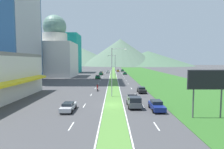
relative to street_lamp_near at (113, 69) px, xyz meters
The scene contains 54 objects.
ground_plane 9.49m from the street_lamp_near, 89.78° to the right, with size 600.00×600.00×0.00m, color #424244.
grass_median 52.99m from the street_lamp_near, 89.97° to the left, with size 3.20×240.00×0.06m, color #518438.
grass_verge_right 56.86m from the street_lamp_near, 68.60° to the left, with size 24.00×240.00×0.06m, color #2D6023.
lane_dash_left_1 19.16m from the street_lamp_near, 106.18° to the right, with size 0.16×2.80×0.01m, color silver.
lane_dash_left_2 10.94m from the street_lamp_near, 123.67° to the right, with size 0.16×2.80×0.01m, color silver.
lane_dash_left_3 8.17m from the street_lamp_near, 156.03° to the left, with size 0.16×2.80×0.01m, color silver.
lane_dash_left_4 14.44m from the street_lamp_near, 112.70° to the left, with size 0.16×2.80×0.01m, color silver.
lane_dash_left_5 23.35m from the street_lamp_near, 102.99° to the left, with size 0.16×2.80×0.01m, color silver.
lane_dash_left_6 32.81m from the street_lamp_near, 99.04° to the left, with size 0.16×2.80×0.01m, color silver.
lane_dash_left_7 42.46m from the street_lamp_near, 96.93° to the left, with size 0.16×2.80×0.01m, color silver.
lane_dash_left_8 52.19m from the street_lamp_near, 95.61° to the left, with size 0.16×2.80×0.01m, color silver.
lane_dash_left_9 61.97m from the street_lamp_near, 94.72° to the left, with size 0.16×2.80×0.01m, color silver.
lane_dash_left_10 71.77m from the street_lamp_near, 94.07° to the left, with size 0.16×2.80×0.01m, color silver.
lane_dash_left_11 81.58m from the street_lamp_near, 93.57° to the left, with size 0.16×2.80×0.01m, color silver.
lane_dash_left_12 91.41m from the street_lamp_near, 93.19° to the left, with size 0.16×2.80×0.01m, color silver.
lane_dash_left_13 101.25m from the street_lamp_near, 92.88° to the left, with size 0.16×2.80×0.01m, color silver.
lane_dash_left_14 111.09m from the street_lamp_near, 92.62° to the left, with size 0.16×2.80×0.01m, color silver.
lane_dash_right_1 19.18m from the street_lamp_near, 73.65° to the right, with size 0.16×2.80×0.01m, color silver.
lane_dash_right_2 10.96m from the street_lamp_near, 56.04° to the right, with size 0.16×2.80×0.01m, color silver.
lane_dash_right_3 8.21m from the street_lamp_near, 23.74° to the left, with size 0.16×2.80×0.01m, color silver.
lane_dash_right_4 14.46m from the street_lamp_near, 67.07° to the left, with size 0.16×2.80×0.01m, color silver.
lane_dash_right_5 23.36m from the street_lamp_near, 76.87° to the left, with size 0.16×2.80×0.01m, color silver.
lane_dash_right_6 32.82m from the street_lamp_near, 80.86° to the left, with size 0.16×2.80×0.01m, color silver.
lane_dash_right_7 42.47m from the street_lamp_near, 82.99° to the left, with size 0.16×2.80×0.01m, color silver.
lane_dash_right_8 52.20m from the street_lamp_near, 84.32° to the left, with size 0.16×2.80×0.01m, color silver.
lane_dash_right_9 61.97m from the street_lamp_near, 85.23° to the left, with size 0.16×2.80×0.01m, color silver.
lane_dash_right_10 71.77m from the street_lamp_near, 85.89° to the left, with size 0.16×2.80×0.01m, color silver.
lane_dash_right_11 81.59m from the street_lamp_near, 86.39° to the left, with size 0.16×2.80×0.01m, color silver.
lane_dash_right_12 91.41m from the street_lamp_near, 86.78° to the left, with size 0.16×2.80×0.01m, color silver.
lane_dash_right_13 101.25m from the street_lamp_near, 87.09° to the left, with size 0.16×2.80×0.01m, color silver.
lane_dash_right_14 111.09m from the street_lamp_near, 87.35° to the left, with size 0.16×2.80×0.01m, color silver.
edge_line_median_left 53.02m from the street_lamp_near, 91.87° to the left, with size 0.16×240.00×0.01m, color silver.
edge_line_median_right 53.02m from the street_lamp_near, 88.07° to the left, with size 0.16×240.00×0.01m, color silver.
domed_building 57.48m from the street_lamp_near, 119.59° to the left, with size 18.65×18.65×29.72m.
midrise_colored 85.23m from the street_lamp_near, 111.06° to the left, with size 16.94×16.94×24.87m, color teal.
hill_far_left 282.83m from the street_lamp_near, 101.01° to the left, with size 133.19×133.19×29.54m, color #516B56.
hill_far_center 244.69m from the street_lamp_near, 87.31° to the left, with size 121.68×121.68×41.64m, color #516B56.
hill_far_right 256.21m from the street_lamp_near, 77.43° to the left, with size 140.57×140.57×23.11m, color #47664C.
street_lamp_near is the anchor object (origin of this frame).
street_lamp_mid 31.73m from the street_lamp_near, 89.20° to the left, with size 3.16×0.28×10.00m.
street_lamp_far 63.44m from the street_lamp_near, 90.45° to the left, with size 3.01×0.40×10.73m.
billboard_roadside 19.27m from the street_lamp_near, 48.86° to the right, with size 5.57×0.28×6.61m.
car_0 40.52m from the street_lamp_near, 99.59° to the left, with size 2.04×4.40×1.57m.
car_1 13.58m from the street_lamp_near, 57.16° to the right, with size 1.93×4.76×1.56m.
car_2 14.07m from the street_lamp_near, 122.59° to the right, with size 1.86×4.69×1.34m.
car_3 66.52m from the street_lamp_near, 95.94° to the left, with size 1.88×4.49×1.60m.
car_4 10.04m from the street_lamp_near, 35.87° to the left, with size 1.90×4.23×1.41m.
car_5 60.31m from the street_lamp_near, 96.44° to the left, with size 1.94×4.73×1.51m.
car_6 76.12m from the street_lamp_near, 92.62° to the left, with size 1.85×4.04×1.44m.
car_7 92.14m from the street_lamp_near, 85.76° to the left, with size 1.86×4.08×1.55m.
car_8 88.87m from the street_lamp_near, 87.77° to the left, with size 1.94×4.59×1.55m.
car_9 63.38m from the street_lamp_near, 83.94° to the left, with size 1.94×4.20×1.36m.
pickup_truck_0 10.62m from the street_lamp_near, 68.33° to the right, with size 2.18×5.40×2.00m.
motorcycle_rider 10.17m from the street_lamp_near, 118.03° to the left, with size 0.36×2.00×1.80m.
Camera 1 is at (-0.11, -31.08, 7.81)m, focal length 28.85 mm.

